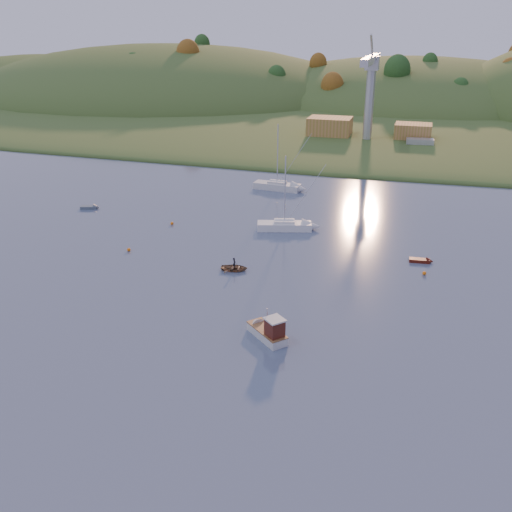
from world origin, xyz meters
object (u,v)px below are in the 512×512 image
(sailboat_near, at_px, (284,225))
(canoe, at_px, (234,268))
(sailboat_far, at_px, (277,186))
(red_tender, at_px, (424,261))
(fishing_boat, at_px, (265,329))
(grey_dinghy, at_px, (92,207))

(sailboat_near, relative_size, canoe, 3.31)
(sailboat_far, height_order, red_tender, sailboat_far)
(fishing_boat, height_order, red_tender, fishing_boat)
(sailboat_far, height_order, canoe, sailboat_far)
(sailboat_near, distance_m, canoe, 17.36)
(sailboat_far, bearing_deg, grey_dinghy, -137.36)
(canoe, height_order, red_tender, red_tender)
(canoe, height_order, grey_dinghy, grey_dinghy)
(red_tender, bearing_deg, sailboat_far, 129.26)
(grey_dinghy, bearing_deg, fishing_boat, -56.52)
(grey_dinghy, bearing_deg, red_tender, -25.62)
(red_tender, relative_size, grey_dinghy, 0.95)
(canoe, relative_size, red_tender, 1.08)
(sailboat_far, relative_size, red_tender, 3.87)
(red_tender, distance_m, grey_dinghy, 56.49)
(sailboat_near, bearing_deg, canoe, -113.48)
(fishing_boat, xyz_separation_m, sailboat_far, (-12.64, 54.26, -0.05))
(fishing_boat, relative_size, red_tender, 1.75)
(red_tender, bearing_deg, canoe, -162.07)
(sailboat_far, distance_m, red_tender, 40.63)
(fishing_boat, relative_size, sailboat_far, 0.45)
(red_tender, bearing_deg, fishing_boat, -126.23)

